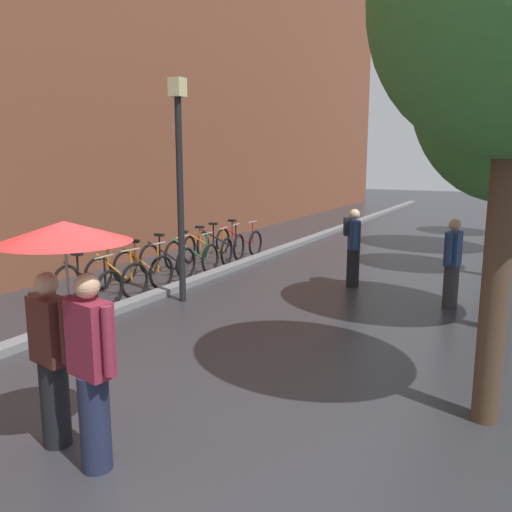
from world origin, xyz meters
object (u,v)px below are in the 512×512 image
object	(u,v)px
parked_bicycle_1	(116,276)
parked_bicycle_5	(208,250)
street_tree_2	(512,111)
parked_bicycle_7	(239,241)
couple_under_umbrella	(68,304)
pedestrian_walking_midground	(353,245)
street_lamp_post	(180,174)
parked_bicycle_3	(167,260)
parked_bicycle_6	(221,245)
parked_bicycle_4	(191,256)
parked_bicycle_0	(87,285)
parked_bicycle_2	(143,268)
pedestrian_walking_far	(452,263)

from	to	relation	value
parked_bicycle_1	parked_bicycle_5	world-z (taller)	same
street_tree_2	parked_bicycle_5	world-z (taller)	street_tree_2
parked_bicycle_7	couple_under_umbrella	world-z (taller)	couple_under_umbrella
parked_bicycle_7	street_tree_2	bearing A→B (deg)	2.55
pedestrian_walking_midground	parked_bicycle_1	bearing A→B (deg)	-143.81
parked_bicycle_1	parked_bicycle_7	size ratio (longest dim) A/B	1.06
street_tree_2	street_lamp_post	distance (m)	7.16
parked_bicycle_3	parked_bicycle_5	bearing A→B (deg)	87.54
parked_bicycle_6	parked_bicycle_3	bearing A→B (deg)	-90.08
street_tree_2	parked_bicycle_4	xyz separation A→B (m)	(-6.37, -2.72, -3.22)
parked_bicycle_5	pedestrian_walking_midground	bearing A→B (deg)	-7.82
parked_bicycle_6	parked_bicycle_5	bearing A→B (deg)	-84.94
street_tree_2	parked_bicycle_3	xyz separation A→B (m)	(-6.57, -3.37, -3.22)
parked_bicycle_4	pedestrian_walking_midground	size ratio (longest dim) A/B	0.68
parked_bicycle_0	parked_bicycle_3	xyz separation A→B (m)	(-0.15, 2.56, 0.00)
parked_bicycle_4	parked_bicycle_2	bearing A→B (deg)	-93.74
parked_bicycle_5	parked_bicycle_6	world-z (taller)	same
parked_bicycle_5	parked_bicycle_1	bearing A→B (deg)	-89.23
parked_bicycle_7	street_lamp_post	size ratio (longest dim) A/B	0.27
parked_bicycle_1	parked_bicycle_3	xyz separation A→B (m)	(-0.11, 1.77, 0.00)
parked_bicycle_4	parked_bicycle_0	bearing A→B (deg)	-90.86
street_tree_2	couple_under_umbrella	distance (m)	10.27
parked_bicycle_4	couple_under_umbrella	world-z (taller)	couple_under_umbrella
parked_bicycle_1	parked_bicycle_2	size ratio (longest dim) A/B	1.02
parked_bicycle_0	parked_bicycle_7	world-z (taller)	same
couple_under_umbrella	street_lamp_post	distance (m)	5.28
pedestrian_walking_far	parked_bicycle_4	bearing A→B (deg)	176.44
pedestrian_walking_midground	pedestrian_walking_far	size ratio (longest dim) A/B	1.01
street_lamp_post	pedestrian_walking_midground	size ratio (longest dim) A/B	2.48
parked_bicycle_0	parked_bicycle_5	xyz separation A→B (m)	(-0.09, 4.12, 0.00)
parked_bicycle_4	pedestrian_walking_midground	distance (m)	3.78
pedestrian_walking_midground	parked_bicycle_7	bearing A→B (deg)	151.85
couple_under_umbrella	parked_bicycle_2	bearing A→B (deg)	124.28
parked_bicycle_3	parked_bicycle_7	distance (m)	3.08
parked_bicycle_4	parked_bicycle_5	bearing A→B (deg)	98.50
parked_bicycle_6	couple_under_umbrella	size ratio (longest dim) A/B	0.55
parked_bicycle_6	pedestrian_walking_far	distance (m)	6.30
pedestrian_walking_midground	parked_bicycle_2	bearing A→B (deg)	-152.65
parked_bicycle_7	couple_under_umbrella	bearing A→B (deg)	-68.87
street_tree_2	street_lamp_post	xyz separation A→B (m)	(-5.07, -4.90, -1.24)
street_tree_2	parked_bicycle_1	distance (m)	8.86
parked_bicycle_0	parked_bicycle_7	distance (m)	5.65
parked_bicycle_1	parked_bicycle_7	bearing A→B (deg)	90.22
street_lamp_post	pedestrian_walking_midground	world-z (taller)	street_lamp_post
parked_bicycle_5	couple_under_umbrella	size ratio (longest dim) A/B	0.55
couple_under_umbrella	parked_bicycle_6	bearing A→B (deg)	113.44
street_tree_2	parked_bicycle_1	size ratio (longest dim) A/B	4.32
street_tree_2	parked_bicycle_4	size ratio (longest dim) A/B	4.56
parked_bicycle_5	pedestrian_walking_far	size ratio (longest dim) A/B	0.73
parked_bicycle_4	parked_bicycle_7	bearing A→B (deg)	92.57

